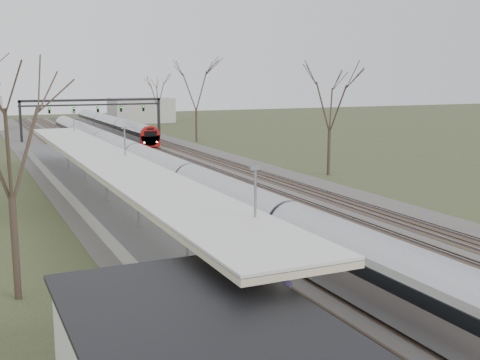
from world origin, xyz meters
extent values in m
cube|color=#474442|center=(0.00, 55.00, 0.05)|extent=(24.00, 160.00, 0.10)
cube|color=#4C3828|center=(-6.00, 55.00, 0.09)|extent=(2.60, 160.00, 0.06)
cube|color=gray|center=(-6.72, 55.00, 0.16)|extent=(0.07, 160.00, 0.12)
cube|color=gray|center=(-5.28, 55.00, 0.16)|extent=(0.07, 160.00, 0.12)
cube|color=#4C3828|center=(-2.50, 55.00, 0.09)|extent=(2.60, 160.00, 0.06)
cube|color=gray|center=(-3.22, 55.00, 0.16)|extent=(0.07, 160.00, 0.12)
cube|color=gray|center=(-1.78, 55.00, 0.16)|extent=(0.07, 160.00, 0.12)
cube|color=#4C3828|center=(1.00, 55.00, 0.09)|extent=(2.60, 160.00, 0.06)
cube|color=gray|center=(0.28, 55.00, 0.16)|extent=(0.07, 160.00, 0.12)
cube|color=gray|center=(1.72, 55.00, 0.16)|extent=(0.07, 160.00, 0.12)
cube|color=#4C3828|center=(4.50, 55.00, 0.09)|extent=(2.60, 160.00, 0.06)
cube|color=gray|center=(3.78, 55.00, 0.16)|extent=(0.07, 160.00, 0.12)
cube|color=gray|center=(5.22, 55.00, 0.16)|extent=(0.07, 160.00, 0.12)
cube|color=#4C3828|center=(8.00, 55.00, 0.09)|extent=(2.60, 160.00, 0.06)
cube|color=gray|center=(7.28, 55.00, 0.16)|extent=(0.07, 160.00, 0.12)
cube|color=gray|center=(8.72, 55.00, 0.16)|extent=(0.07, 160.00, 0.12)
cube|color=#9E9B93|center=(-9.05, 37.50, 0.50)|extent=(3.50, 69.00, 1.00)
cylinder|color=slate|center=(-9.05, 10.00, 2.50)|extent=(0.14, 0.14, 3.00)
cylinder|color=slate|center=(-9.05, 18.00, 2.50)|extent=(0.14, 0.14, 3.00)
cylinder|color=slate|center=(-9.05, 26.00, 2.50)|extent=(0.14, 0.14, 3.00)
cylinder|color=slate|center=(-9.05, 34.00, 2.50)|extent=(0.14, 0.14, 3.00)
cylinder|color=slate|center=(-9.05, 42.00, 2.50)|extent=(0.14, 0.14, 3.00)
cylinder|color=slate|center=(-9.05, 50.00, 2.50)|extent=(0.14, 0.14, 3.00)
cube|color=silver|center=(-9.05, 33.00, 4.05)|extent=(4.10, 50.00, 0.12)
cube|color=beige|center=(-9.05, 33.00, 3.88)|extent=(4.10, 50.00, 0.25)
cube|color=black|center=(-10.00, 85.00, 3.00)|extent=(0.35, 0.35, 6.00)
cube|color=black|center=(10.50, 85.00, 3.00)|extent=(0.35, 0.35, 6.00)
cube|color=black|center=(0.25, 85.00, 5.90)|extent=(21.00, 0.35, 0.35)
cube|color=black|center=(0.25, 85.00, 5.20)|extent=(21.00, 0.25, 0.25)
cube|color=black|center=(-6.00, 84.80, 4.50)|extent=(0.32, 0.22, 0.85)
sphere|color=#0CFF19|center=(-6.00, 84.66, 4.75)|extent=(0.16, 0.16, 0.16)
cube|color=black|center=(-2.50, 84.80, 4.50)|extent=(0.32, 0.22, 0.85)
sphere|color=#0CFF19|center=(-2.50, 84.66, 4.75)|extent=(0.16, 0.16, 0.16)
cube|color=black|center=(1.00, 84.80, 4.50)|extent=(0.32, 0.22, 0.85)
sphere|color=#0CFF19|center=(1.00, 84.66, 4.75)|extent=(0.16, 0.16, 0.16)
cube|color=black|center=(4.50, 84.80, 4.50)|extent=(0.32, 0.22, 0.85)
sphere|color=#0CFF19|center=(4.50, 84.66, 4.75)|extent=(0.16, 0.16, 0.16)
cube|color=black|center=(8.00, 84.80, 4.50)|extent=(0.32, 0.22, 0.85)
sphere|color=#0CFF19|center=(8.00, 84.66, 4.75)|extent=(0.16, 0.16, 0.16)
cylinder|color=#2D231C|center=(-16.00, 20.00, 2.25)|extent=(0.30, 0.30, 4.50)
cylinder|color=#2D231C|center=(14.00, 42.00, 2.25)|extent=(0.30, 0.30, 4.50)
cube|color=#999CA2|center=(-2.50, 50.49, 1.10)|extent=(2.55, 90.00, 1.60)
cylinder|color=#999CA2|center=(-2.50, 50.49, 1.75)|extent=(2.60, 89.70, 2.60)
cube|color=black|center=(-2.50, 50.49, 1.85)|extent=(2.62, 89.40, 0.55)
cube|color=black|center=(-2.50, 50.49, 0.17)|extent=(1.80, 89.00, 0.35)
cube|color=#999CA2|center=(4.50, 91.99, 1.10)|extent=(2.55, 45.00, 1.60)
cylinder|color=#999CA2|center=(4.50, 91.99, 1.75)|extent=(2.60, 44.70, 2.60)
cube|color=black|center=(4.50, 91.99, 1.85)|extent=(2.62, 44.40, 0.55)
cube|color=#9E0A09|center=(4.50, 69.59, 1.05)|extent=(2.55, 0.50, 1.50)
cylinder|color=#9E0A09|center=(4.50, 69.64, 1.75)|extent=(2.60, 0.60, 2.60)
cube|color=black|center=(4.50, 69.37, 2.05)|extent=(1.70, 0.12, 0.70)
sphere|color=white|center=(3.65, 69.39, 0.95)|extent=(0.22, 0.22, 0.22)
sphere|color=white|center=(5.35, 69.39, 0.95)|extent=(0.22, 0.22, 0.22)
cube|color=black|center=(4.50, 91.99, 0.17)|extent=(1.80, 44.00, 0.35)
imported|color=#3B3160|center=(-8.42, 10.15, 1.95)|extent=(0.50, 0.72, 1.91)
camera|label=1|loc=(-17.68, -6.14, 9.44)|focal=45.00mm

